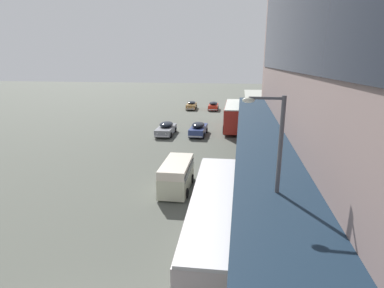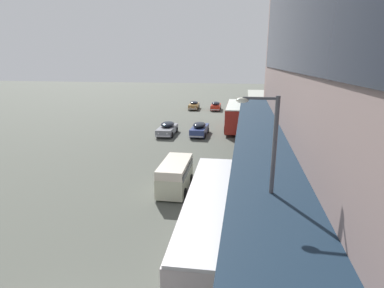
% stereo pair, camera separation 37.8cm
% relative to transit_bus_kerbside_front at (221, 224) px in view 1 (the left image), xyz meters
% --- Properties ---
extents(transit_bus_kerbside_front, '(2.97, 9.35, 3.23)m').
position_rel_transit_bus_kerbside_front_xyz_m(transit_bus_kerbside_front, '(0.00, 0.00, 0.00)').
color(transit_bus_kerbside_front, beige).
rests_on(transit_bus_kerbside_front, ground).
extents(transit_bus_kerbside_rear, '(2.82, 10.74, 3.20)m').
position_rel_transit_bus_kerbside_front_xyz_m(transit_bus_kerbside_rear, '(-0.07, 27.71, -0.02)').
color(transit_bus_kerbside_rear, '#AF261E').
rests_on(transit_bus_kerbside_rear, ground).
extents(sedan_second_mid, '(1.85, 4.74, 1.59)m').
position_rel_transit_bus_kerbside_front_xyz_m(sedan_second_mid, '(-4.20, 23.13, -1.07)').
color(sedan_second_mid, navy).
rests_on(sedan_second_mid, ground).
extents(sedan_far_back, '(1.92, 4.39, 1.56)m').
position_rel_transit_bus_kerbside_front_xyz_m(sedan_far_back, '(-4.22, 42.82, -1.09)').
color(sedan_far_back, red).
rests_on(sedan_far_back, ground).
extents(sedan_second_near, '(2.03, 4.85, 1.54)m').
position_rel_transit_bus_kerbside_front_xyz_m(sedan_second_near, '(-8.04, 22.79, -1.09)').
color(sedan_second_near, gray).
rests_on(sedan_second_near, ground).
extents(sedan_lead_near, '(1.99, 4.59, 1.47)m').
position_rel_transit_bus_kerbside_front_xyz_m(sedan_lead_near, '(-8.30, 43.26, -1.12)').
color(sedan_lead_near, olive).
rests_on(sedan_lead_near, ground).
extents(vw_van, '(1.98, 4.59, 1.96)m').
position_rel_transit_bus_kerbside_front_xyz_m(vw_van, '(-3.46, 7.44, -0.76)').
color(vw_van, beige).
rests_on(vw_van, ground).
extents(pedestrian_at_kerb, '(0.56, 0.40, 1.86)m').
position_rel_transit_bus_kerbside_front_xyz_m(pedestrian_at_kerb, '(2.09, 2.96, -0.67)').
color(pedestrian_at_kerb, black).
rests_on(pedestrian_at_kerb, sidewalk_kerb).
extents(street_lamp, '(1.50, 0.28, 7.12)m').
position_rel_transit_bus_kerbside_front_xyz_m(street_lamp, '(1.89, -0.52, 2.43)').
color(street_lamp, '#4C4C51').
rests_on(street_lamp, sidewalk_kerb).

